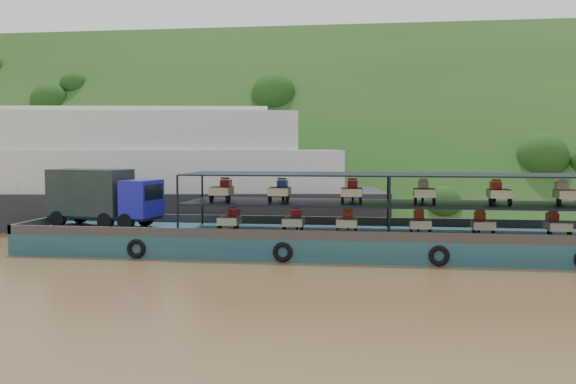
# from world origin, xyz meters

# --- Properties ---
(ground) EXTENTS (160.00, 160.00, 0.00)m
(ground) POSITION_xyz_m (0.00, 0.00, 0.00)
(ground) COLOR brown
(ground) RESTS_ON ground
(hillside) EXTENTS (140.00, 39.60, 39.60)m
(hillside) POSITION_xyz_m (0.00, 36.00, 0.00)
(hillside) COLOR #153613
(hillside) RESTS_ON ground
(cargo_barge) EXTENTS (35.00, 7.18, 4.69)m
(cargo_barge) POSITION_xyz_m (-0.54, -0.62, 1.16)
(cargo_barge) COLOR #163B4D
(cargo_barge) RESTS_ON ground
(passenger_ferry) EXTENTS (45.86, 18.54, 9.03)m
(passenger_ferry) POSITION_xyz_m (-18.30, 11.06, 3.91)
(passenger_ferry) COLOR black
(passenger_ferry) RESTS_ON ground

